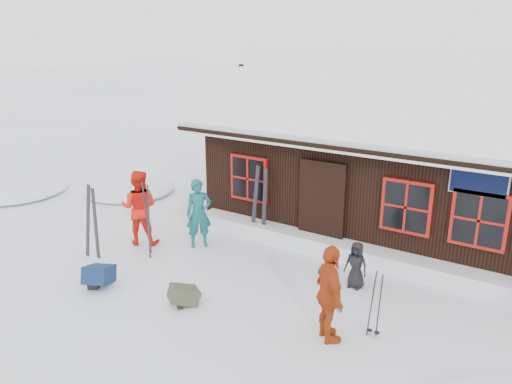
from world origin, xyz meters
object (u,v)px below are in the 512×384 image
skier_teal (199,214)px  ski_pair_left (92,223)px  skier_crouched (356,265)px  skier_orange_right (330,294)px  ski_poles (375,306)px  skier_orange_left (139,207)px  backpack_olive (184,298)px  backpack_blue (100,278)px

skier_teal → ski_pair_left: size_ratio=0.93×
skier_crouched → ski_pair_left: 5.69m
skier_teal → skier_orange_right: 4.50m
skier_orange_right → ski_poles: bearing=-94.5°
skier_teal → skier_orange_right: (4.12, -1.80, 0.01)m
skier_teal → skier_orange_left: (-1.28, -0.61, 0.08)m
skier_orange_left → backpack_olive: skier_orange_left is taller
skier_orange_right → backpack_blue: (-4.55, -0.78, -0.65)m
skier_orange_left → skier_orange_right: skier_orange_left is taller
skier_crouched → backpack_olive: skier_crouched is taller
skier_teal → skier_crouched: 3.83m
skier_crouched → skier_orange_left: bearing=-169.2°
skier_orange_right → backpack_olive: (-2.67, -0.43, -0.68)m
ski_poles → backpack_blue: 5.31m
skier_teal → ski_poles: skier_teal is taller
skier_orange_left → backpack_olive: bearing=121.5°
ski_pair_left → backpack_blue: 1.53m
skier_orange_left → ski_pair_left: (-0.26, -1.16, -0.07)m
skier_orange_left → skier_orange_right: 5.53m
skier_orange_left → ski_pair_left: size_ratio=1.03×
ski_pair_left → skier_crouched: bearing=25.2°
skier_orange_left → backpack_olive: 3.26m
skier_orange_left → backpack_blue: size_ratio=2.89×
backpack_blue → backpack_olive: bearing=-16.0°
ski_pair_left → backpack_olive: (2.99, -0.47, -0.68)m
ski_pair_left → backpack_olive: ski_pair_left is taller
skier_crouched → backpack_olive: size_ratio=1.86×
skier_crouched → backpack_blue: (-4.24, -2.69, -0.30)m
skier_crouched → backpack_olive: 3.34m
ski_poles → skier_teal: bearing=164.6°
skier_orange_right → ski_pair_left: 5.66m
skier_teal → ski_poles: bearing=-62.5°
skier_crouched → backpack_blue: 5.03m
backpack_blue → skier_orange_right: bearing=-16.8°
backpack_blue → backpack_olive: size_ratio=1.22×
backpack_olive → backpack_blue: bearing=-136.3°
backpack_blue → backpack_olive: (1.87, 0.35, -0.03)m
skier_crouched → skier_orange_right: bearing=-78.0°
skier_orange_right → backpack_blue: bearing=54.3°
skier_orange_left → backpack_blue: 2.27m
skier_orange_right → backpack_olive: size_ratio=3.25×
skier_orange_left → skier_orange_right: (5.40, -1.19, -0.07)m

